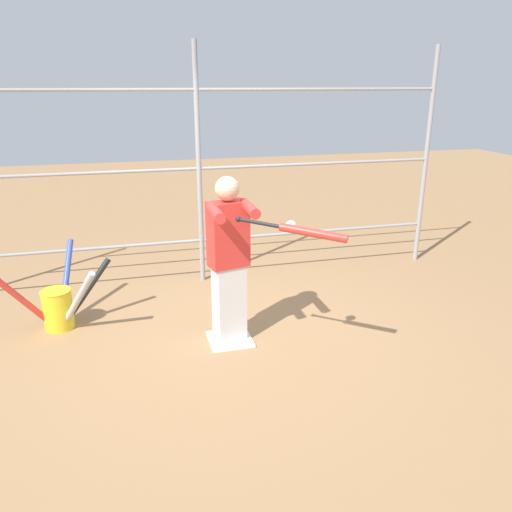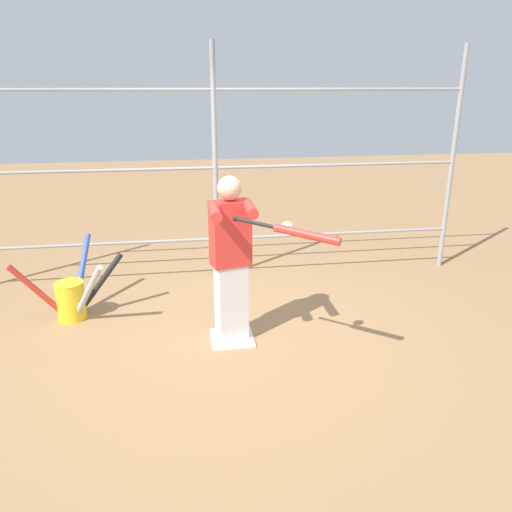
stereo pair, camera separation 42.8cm
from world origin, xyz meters
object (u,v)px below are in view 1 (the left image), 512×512
baseball_bat_swinging (303,231)px  bat_bucket (60,304)px  softball_in_flight (291,226)px  batter (229,257)px

baseball_bat_swinging → bat_bucket: bearing=-35.8°
baseball_bat_swinging → bat_bucket: size_ratio=0.69×
baseball_bat_swinging → softball_in_flight: size_ratio=7.78×
batter → baseball_bat_swinging: (-0.43, 0.71, 0.41)m
baseball_bat_swinging → batter: bearing=-59.0°
batter → bat_bucket: 1.82m
bat_bucket → baseball_bat_swinging: bearing=144.2°
baseball_bat_swinging → bat_bucket: (1.99, -1.44, -1.01)m
baseball_bat_swinging → bat_bucket: 2.66m
bat_bucket → batter: bearing=155.2°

